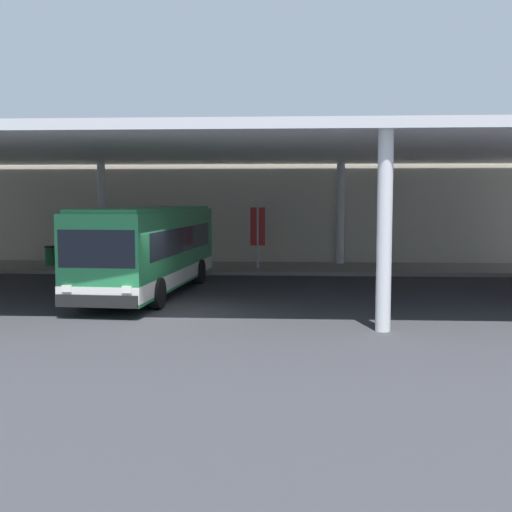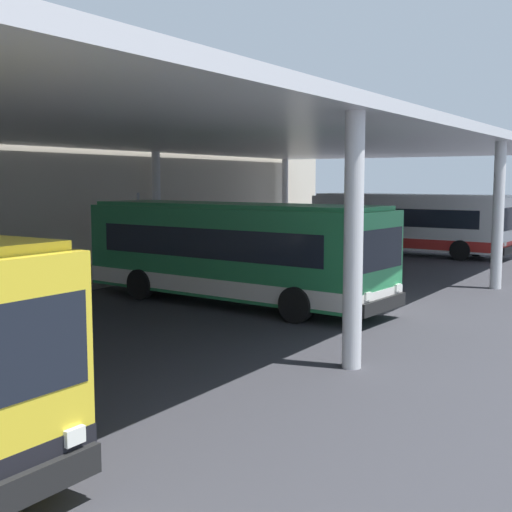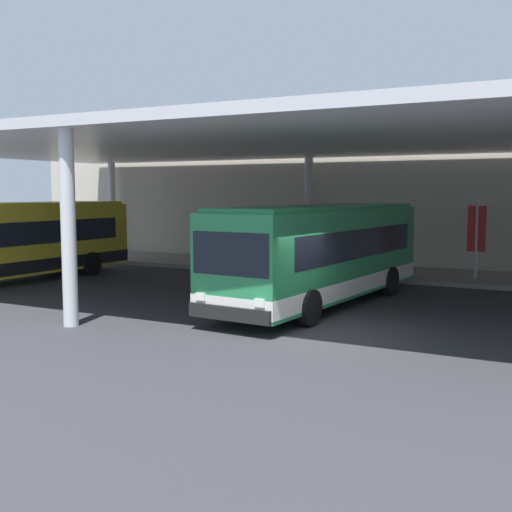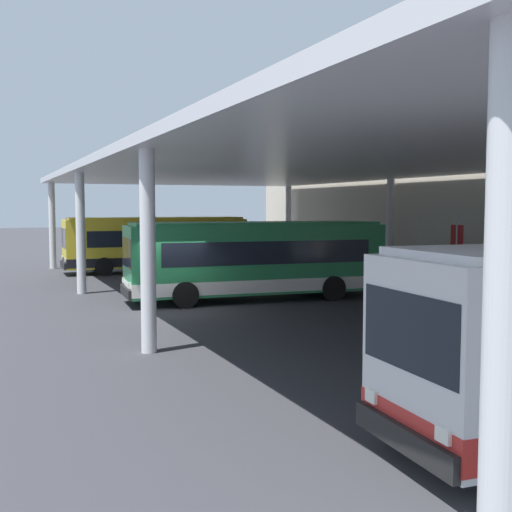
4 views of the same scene
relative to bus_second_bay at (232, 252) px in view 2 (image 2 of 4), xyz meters
name	(u,v)px [view 2 (image 2 of 4)]	position (x,y,z in m)	size (l,w,h in m)	color
ground_plane	(361,308)	(1.46, -3.78, -1.66)	(200.00, 200.00, 0.00)	#333338
platform_kerb	(88,276)	(1.46, 7.97, -1.57)	(42.00, 4.50, 0.18)	gray
station_building_facade	(31,190)	(1.46, 11.22, 1.84)	(48.00, 1.60, 6.99)	beige
canopy_shelter	(214,138)	(1.46, 1.72, 3.66)	(40.00, 17.00, 5.55)	silver
bus_second_bay	(232,252)	(0.00, 0.00, 0.00)	(3.27, 10.68, 3.17)	#28844C
bus_middle_bay	(409,223)	(16.93, 0.39, 0.00)	(3.13, 10.65, 3.17)	white
banner_sign	(139,227)	(3.56, 7.15, 0.32)	(0.70, 0.12, 3.20)	#B2B2B7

